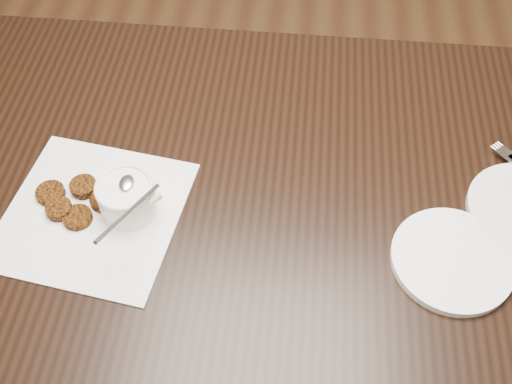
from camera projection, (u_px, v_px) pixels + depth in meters
floor at (258, 354)px, 1.70m from camera, size 4.00×4.00×0.00m
table at (263, 274)px, 1.44m from camera, size 1.38×0.89×0.75m
napkin at (93, 214)px, 1.09m from camera, size 0.36×0.36×0.00m
sauce_ramekin at (123, 186)px, 1.03m from camera, size 0.15×0.15×0.14m
patty_cluster at (72, 203)px, 1.08m from camera, size 0.20×0.20×0.02m
plate_empty at (452, 260)px, 1.02m from camera, size 0.27×0.27×0.01m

